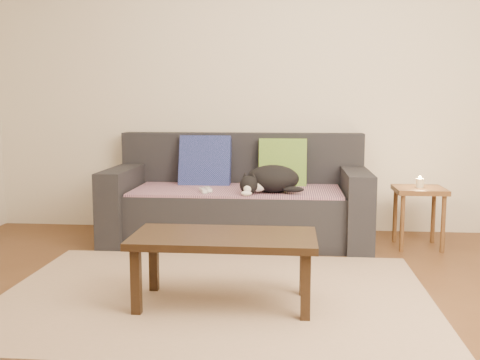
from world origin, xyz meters
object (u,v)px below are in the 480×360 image
object	(u,v)px
wii_remote_b	(203,191)
cat	(271,179)
side_table	(419,198)
wii_remote_a	(208,189)
coffee_table	(224,244)
sofa	(238,203)

from	to	relation	value
wii_remote_b	cat	bearing A→B (deg)	-104.52
cat	side_table	xyz separation A→B (m)	(1.15, 0.14, -0.15)
wii_remote_a	coffee_table	size ratio (longest dim) A/B	0.15
wii_remote_b	coffee_table	bearing A→B (deg)	174.18
wii_remote_a	side_table	size ratio (longest dim) A/B	0.32
sofa	cat	world-z (taller)	sofa
cat	wii_remote_b	size ratio (longest dim) A/B	3.24
cat	wii_remote_a	bearing A→B (deg)	178.58
sofa	coffee_table	size ratio (longest dim) A/B	2.07
wii_remote_a	coffee_table	distance (m)	1.34
sofa	wii_remote_a	bearing A→B (deg)	-130.72
wii_remote_b	coffee_table	size ratio (longest dim) A/B	0.15
cat	side_table	size ratio (longest dim) A/B	1.03
sofa	side_table	size ratio (longest dim) A/B	4.43
wii_remote_a	side_table	xyz separation A→B (m)	(1.65, 0.13, -0.06)
sofa	coffee_table	world-z (taller)	sofa
cat	coffee_table	xyz separation A→B (m)	(-0.21, -1.30, -0.19)
cat	coffee_table	bearing A→B (deg)	-99.25
cat	wii_remote_a	xyz separation A→B (m)	(-0.49, 0.01, -0.09)
wii_remote_a	wii_remote_b	world-z (taller)	same
wii_remote_a	coffee_table	xyz separation A→B (m)	(0.28, -1.31, -0.10)
wii_remote_b	wii_remote_a	bearing A→B (deg)	-46.44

